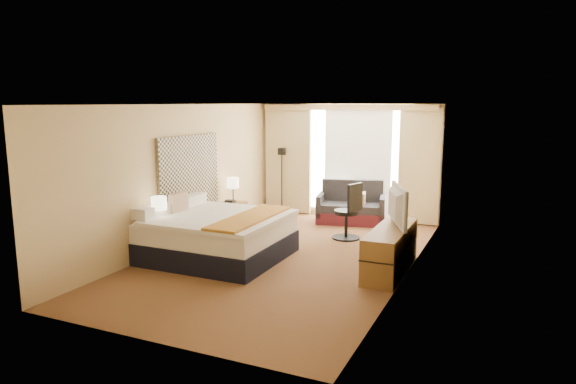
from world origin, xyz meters
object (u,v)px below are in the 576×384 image
at_px(lamp_right, 233,183).
at_px(television, 392,205).
at_px(nightstand_left, 158,245).
at_px(media_dresser, 390,250).
at_px(lamp_left, 159,204).
at_px(nightstand_right, 233,215).
at_px(loveseat, 351,209).
at_px(floor_lamp, 282,167).
at_px(desk_chair, 349,214).
at_px(bed, 216,235).

distance_m(lamp_right, television, 3.84).
bearing_deg(nightstand_left, media_dresser, 15.84).
bearing_deg(lamp_left, nightstand_right, 90.75).
xyz_separation_m(loveseat, lamp_left, (-2.11, -3.99, 0.67)).
relative_size(floor_lamp, desk_chair, 1.41).
height_order(desk_chair, lamp_right, desk_chair).
relative_size(bed, television, 2.00).
relative_size(media_dresser, desk_chair, 1.62).
bearing_deg(media_dresser, desk_chair, 126.76).
xyz_separation_m(floor_lamp, lamp_right, (-0.29, -1.81, -0.15)).
bearing_deg(lamp_right, lamp_left, -89.68).
distance_m(desk_chair, television, 1.86).
bearing_deg(lamp_left, loveseat, 62.12).
bearing_deg(bed, lamp_right, 112.11).
height_order(nightstand_left, bed, bed).
xyz_separation_m(nightstand_right, media_dresser, (3.70, -1.45, 0.07)).
bearing_deg(television, lamp_left, 85.69).
relative_size(bed, lamp_right, 4.19).
xyz_separation_m(nightstand_left, loveseat, (2.14, 4.02, 0.03)).
bearing_deg(nightstand_left, lamp_left, 49.80).
bearing_deg(media_dresser, bed, -170.25).
relative_size(media_dresser, loveseat, 1.12).
bearing_deg(media_dresser, loveseat, 117.65).
bearing_deg(nightstand_left, loveseat, 61.98).
xyz_separation_m(nightstand_left, nightstand_right, (0.00, 2.50, 0.00)).
height_order(nightstand_right, lamp_right, lamp_right).
bearing_deg(bed, floor_lamp, 97.58).
bearing_deg(nightstand_right, nightstand_left, -90.00).
bearing_deg(lamp_right, floor_lamp, 80.92).
bearing_deg(television, nightstand_right, 48.26).
xyz_separation_m(loveseat, television, (1.51, -2.77, 0.71)).
distance_m(nightstand_right, media_dresser, 3.97).
bearing_deg(lamp_right, television, -18.92).
relative_size(desk_chair, lamp_left, 2.05).
bearing_deg(nightstand_left, nightstand_right, 90.00).
relative_size(loveseat, television, 1.45).
xyz_separation_m(floor_lamp, television, (3.34, -3.06, -0.09)).
relative_size(floor_lamp, lamp_right, 2.97).
xyz_separation_m(nightstand_left, bed, (0.81, 0.55, 0.12)).
bearing_deg(nightstand_left, desk_chair, 46.29).
bearing_deg(lamp_left, lamp_right, 90.32).
distance_m(nightstand_left, lamp_left, 0.70).
height_order(media_dresser, bed, bed).
height_order(bed, floor_lamp, floor_lamp).
distance_m(media_dresser, television, 0.70).
height_order(nightstand_left, desk_chair, desk_chair).
relative_size(nightstand_left, television, 0.50).
relative_size(nightstand_left, desk_chair, 0.50).
relative_size(nightstand_left, lamp_left, 1.02).
xyz_separation_m(bed, loveseat, (1.33, 3.47, -0.09)).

